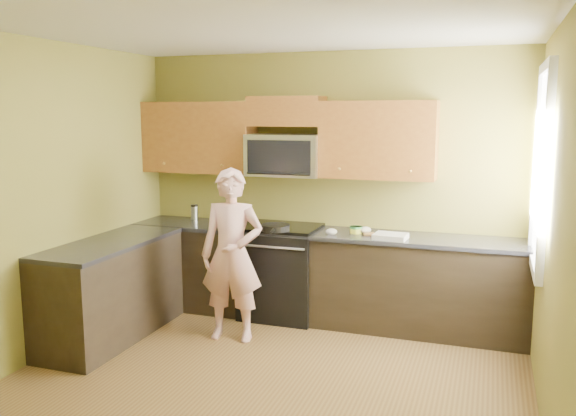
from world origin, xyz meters
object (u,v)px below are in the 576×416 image
at_px(frying_pan, 276,231).
at_px(woman, 232,255).
at_px(butter_tub, 356,233).
at_px(travel_mug, 195,219).
at_px(stove, 281,271).
at_px(microwave, 285,176).

bearing_deg(frying_pan, woman, -128.49).
height_order(butter_tub, travel_mug, travel_mug).
relative_size(woman, frying_pan, 3.28).
xyz_separation_m(stove, woman, (-0.22, -0.74, 0.32)).
relative_size(frying_pan, butter_tub, 3.98).
distance_m(butter_tub, travel_mug, 1.87).
distance_m(stove, microwave, 0.98).
bearing_deg(woman, travel_mug, 125.04).
bearing_deg(butter_tub, travel_mug, 174.54).
bearing_deg(travel_mug, stove, -10.02).
relative_size(microwave, woman, 0.48).
distance_m(stove, butter_tub, 0.89).
relative_size(microwave, butter_tub, 6.22).
bearing_deg(microwave, butter_tub, -8.15).
xyz_separation_m(microwave, travel_mug, (-1.09, 0.07, -0.53)).
distance_m(microwave, woman, 1.11).
bearing_deg(microwave, frying_pan, -85.45).
xyz_separation_m(microwave, butter_tub, (0.77, -0.11, -0.53)).
height_order(woman, butter_tub, woman).
height_order(frying_pan, butter_tub, frying_pan).
xyz_separation_m(stove, butter_tub, (0.77, 0.01, 0.45)).
distance_m(microwave, butter_tub, 0.94).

